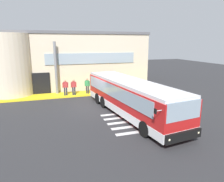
% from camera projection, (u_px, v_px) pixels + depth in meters
% --- Properties ---
extents(ground_plane, '(80.00, 90.00, 0.02)m').
position_uv_depth(ground_plane, '(96.00, 107.00, 18.17)').
color(ground_plane, '#2B2B2D').
rests_on(ground_plane, ground).
extents(bay_paint_stripes, '(4.40, 3.96, 0.01)m').
position_uv_depth(bay_paint_stripes, '(136.00, 121.00, 14.87)').
color(bay_paint_stripes, silver).
rests_on(bay_paint_stripes, ground).
extents(terminal_building, '(17.99, 13.80, 6.76)m').
position_uv_depth(terminal_building, '(71.00, 59.00, 27.86)').
color(terminal_building, beige).
rests_on(terminal_building, ground).
extents(boarding_curb, '(20.19, 2.00, 0.15)m').
position_uv_depth(boarding_curb, '(86.00, 93.00, 22.59)').
color(boarding_curb, yellow).
rests_on(boarding_curb, ground).
extents(entry_support_column, '(0.28, 0.28, 5.50)m').
position_uv_depth(entry_support_column, '(56.00, 68.00, 21.60)').
color(entry_support_column, slate).
rests_on(entry_support_column, boarding_curb).
extents(bus_main_foreground, '(4.04, 11.77, 2.70)m').
position_uv_depth(bus_main_foreground, '(130.00, 98.00, 15.90)').
color(bus_main_foreground, red).
rests_on(bus_main_foreground, ground).
extents(passenger_near_column, '(0.59, 0.23, 1.68)m').
position_uv_depth(passenger_near_column, '(65.00, 87.00, 21.24)').
color(passenger_near_column, '#1E2338').
rests_on(passenger_near_column, boarding_curb).
extents(passenger_by_doorway, '(0.59, 0.38, 1.68)m').
position_uv_depth(passenger_by_doorway, '(74.00, 86.00, 21.43)').
color(passenger_by_doorway, '#1E2338').
rests_on(passenger_by_doorway, boarding_curb).
extents(passenger_at_curb_edge, '(0.53, 0.37, 1.68)m').
position_uv_depth(passenger_at_curb_edge, '(87.00, 85.00, 22.03)').
color(passenger_at_curb_edge, '#2D2D33').
rests_on(passenger_at_curb_edge, boarding_curb).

